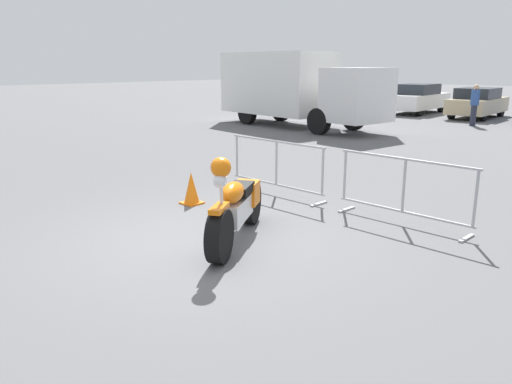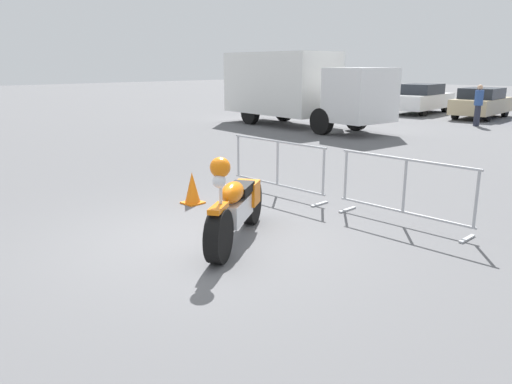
% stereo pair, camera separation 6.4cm
% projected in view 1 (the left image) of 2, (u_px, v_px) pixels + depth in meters
% --- Properties ---
extents(ground_plane, '(120.00, 120.00, 0.00)m').
position_uv_depth(ground_plane, '(209.00, 240.00, 7.25)').
color(ground_plane, '#5B5B5E').
extents(motorcycle, '(1.40, 2.16, 1.36)m').
position_uv_depth(motorcycle, '(237.00, 206.00, 7.13)').
color(motorcycle, black).
rests_on(motorcycle, ground).
extents(crowd_barrier_near, '(2.35, 0.49, 1.07)m').
position_uv_depth(crowd_barrier_near, '(276.00, 167.00, 9.69)').
color(crowd_barrier_near, '#9EA0A5').
rests_on(crowd_barrier_near, ground).
extents(crowd_barrier_far, '(2.35, 0.49, 1.07)m').
position_uv_depth(crowd_barrier_far, '(404.00, 190.00, 7.89)').
color(crowd_barrier_far, '#9EA0A5').
rests_on(crowd_barrier_far, ground).
extents(box_truck, '(7.92, 3.17, 2.98)m').
position_uv_depth(box_truck, '(292.00, 86.00, 20.29)').
color(box_truck, white).
rests_on(box_truck, ground).
extents(parked_car_green, '(2.03, 4.48, 1.49)m').
position_uv_depth(parked_car_green, '(365.00, 96.00, 28.19)').
color(parked_car_green, '#236B38').
rests_on(parked_car_green, ground).
extents(parked_car_white, '(2.07, 4.57, 1.52)m').
position_uv_depth(parked_car_white, '(417.00, 98.00, 26.02)').
color(parked_car_white, white).
rests_on(parked_car_white, ground).
extents(parked_car_tan, '(1.93, 4.27, 1.42)m').
position_uv_depth(parked_car_tan, '(478.00, 103.00, 23.73)').
color(parked_car_tan, tan).
rests_on(parked_car_tan, ground).
extents(pedestrian, '(0.42, 0.42, 1.69)m').
position_uv_depth(pedestrian, '(475.00, 104.00, 20.62)').
color(pedestrian, '#262838').
rests_on(pedestrian, ground).
extents(traffic_cone, '(0.34, 0.34, 0.59)m').
position_uv_depth(traffic_cone, '(191.00, 188.00, 9.10)').
color(traffic_cone, orange).
rests_on(traffic_cone, ground).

